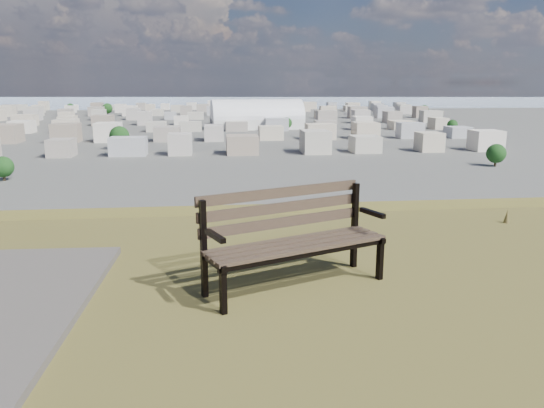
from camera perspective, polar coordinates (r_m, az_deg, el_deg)
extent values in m
cube|color=#483B29|center=(4.45, 3.80, -4.92)|extent=(1.53, 0.69, 0.03)
cube|color=#483B29|center=(4.54, 3.07, -4.56)|extent=(1.53, 0.69, 0.03)
cube|color=#483B29|center=(4.63, 2.36, -4.20)|extent=(1.53, 0.69, 0.03)
cube|color=#483B29|center=(4.72, 1.68, -3.87)|extent=(1.53, 0.69, 0.03)
cube|color=#483B29|center=(4.74, 1.25, -1.97)|extent=(1.51, 0.65, 0.09)
cube|color=#483B29|center=(4.72, 1.12, -0.38)|extent=(1.51, 0.65, 0.09)
cube|color=#483B29|center=(4.72, 0.99, 1.23)|extent=(1.51, 0.65, 0.09)
cube|color=black|center=(4.16, -5.28, -9.16)|extent=(0.06, 0.07, 0.40)
cube|color=black|center=(4.43, -7.36, -4.86)|extent=(0.06, 0.07, 0.83)
cube|color=black|center=(4.26, -6.31, -6.20)|extent=(0.21, 0.43, 0.05)
cube|color=black|center=(4.15, -6.14, -3.44)|extent=(0.17, 0.32, 0.04)
cube|color=black|center=(4.94, 11.54, -5.75)|extent=(0.06, 0.07, 0.40)
cube|color=black|center=(5.17, 8.88, -2.31)|extent=(0.06, 0.07, 0.83)
cube|color=black|center=(5.02, 10.30, -3.34)|extent=(0.21, 0.43, 0.05)
cube|color=black|center=(4.93, 10.74, -0.95)|extent=(0.17, 0.32, 0.04)
cube|color=black|center=(4.46, 3.86, -5.45)|extent=(1.52, 0.66, 0.04)
cube|color=black|center=(4.74, 1.62, -4.31)|extent=(1.52, 0.66, 0.04)
cone|color=brown|center=(7.43, 23.97, -1.20)|extent=(0.08, 0.08, 0.18)
cube|color=silver|center=(318.03, -1.65, 8.64)|extent=(55.55, 28.16, 5.94)
cylinder|color=white|center=(317.82, -1.65, 9.17)|extent=(55.55, 28.16, 22.56)
cube|color=silver|center=(212.60, -22.30, 5.69)|extent=(11.00, 11.00, 7.00)
cube|color=#A1958A|center=(207.27, -15.88, 6.00)|extent=(11.00, 11.00, 7.00)
cube|color=beige|center=(204.62, -9.21, 6.24)|extent=(11.00, 11.00, 7.00)
cube|color=#A8A8AD|center=(204.78, -2.45, 6.40)|extent=(11.00, 11.00, 7.00)
cube|color=beige|center=(207.72, 4.21, 6.47)|extent=(11.00, 11.00, 7.00)
cube|color=gray|center=(213.34, 10.61, 6.45)|extent=(11.00, 11.00, 7.00)
cube|color=beige|center=(221.44, 16.60, 6.37)|extent=(11.00, 11.00, 7.00)
cube|color=#BBB2A9|center=(231.74, 22.12, 6.23)|extent=(11.00, 11.00, 7.00)
cube|color=#A1958A|center=(271.15, -26.81, 6.63)|extent=(11.00, 11.00, 7.00)
cube|color=beige|center=(263.73, -21.89, 6.95)|extent=(11.00, 11.00, 7.00)
cube|color=#A8A8AD|center=(258.34, -16.72, 7.22)|extent=(11.00, 11.00, 7.00)
cube|color=beige|center=(255.09, -11.38, 7.45)|extent=(11.00, 11.00, 7.00)
cube|color=gray|center=(254.09, -5.93, 7.61)|extent=(11.00, 11.00, 7.00)
cube|color=beige|center=(255.34, -0.49, 7.70)|extent=(11.00, 11.00, 7.00)
cube|color=#BBB2A9|center=(258.82, 4.85, 7.73)|extent=(11.00, 11.00, 7.00)
cube|color=silver|center=(264.45, 10.01, 7.69)|extent=(11.00, 11.00, 7.00)
cube|color=#A1958A|center=(272.08, 14.91, 7.60)|extent=(11.00, 11.00, 7.00)
cube|color=beige|center=(281.56, 19.52, 7.46)|extent=(11.00, 11.00, 7.00)
cube|color=beige|center=(322.09, -25.76, 7.52)|extent=(11.00, 11.00, 7.00)
cube|color=gray|center=(314.96, -21.61, 7.80)|extent=(11.00, 11.00, 7.00)
cube|color=beige|center=(309.52, -17.29, 8.05)|extent=(11.00, 11.00, 7.00)
cube|color=#BBB2A9|center=(305.88, -12.83, 8.25)|extent=(11.00, 11.00, 7.00)
cube|color=silver|center=(304.10, -8.29, 8.41)|extent=(11.00, 11.00, 7.00)
cube|color=#A1958A|center=(304.20, -3.72, 8.52)|extent=(11.00, 11.00, 7.00)
cube|color=beige|center=(306.19, 0.82, 8.57)|extent=(11.00, 11.00, 7.00)
cube|color=#A8A8AD|center=(310.03, 5.28, 8.57)|extent=(11.00, 11.00, 7.00)
cube|color=beige|center=(315.65, 9.60, 8.53)|extent=(11.00, 11.00, 7.00)
cube|color=gray|center=(322.97, 13.75, 8.44)|extent=(11.00, 11.00, 7.00)
cube|color=beige|center=(331.86, 17.69, 8.31)|extent=(11.00, 11.00, 7.00)
cube|color=silver|center=(373.16, -25.00, 8.16)|extent=(11.00, 11.00, 7.00)
cube|color=#A1958A|center=(366.23, -21.41, 8.41)|extent=(11.00, 11.00, 7.00)
cube|color=beige|center=(360.77, -17.69, 8.63)|extent=(11.00, 11.00, 7.00)
cube|color=#A8A8AD|center=(356.85, -13.87, 8.82)|extent=(11.00, 11.00, 7.00)
cube|color=beige|center=(354.51, -9.98, 8.98)|extent=(11.00, 11.00, 7.00)
cube|color=gray|center=(353.78, -6.05, 9.09)|extent=(11.00, 11.00, 7.00)
cube|color=beige|center=(354.69, -2.12, 9.16)|extent=(11.00, 11.00, 7.00)
cube|color=#BBB2A9|center=(357.20, 1.77, 9.19)|extent=(11.00, 11.00, 7.00)
cube|color=silver|center=(361.30, 5.59, 9.18)|extent=(11.00, 11.00, 7.00)
cube|color=#A1958A|center=(366.92, 9.31, 9.13)|extent=(11.00, 11.00, 7.00)
cube|color=beige|center=(374.00, 12.90, 9.05)|extent=(11.00, 11.00, 7.00)
cube|color=#A8A8AD|center=(382.46, 16.34, 8.93)|extent=(11.00, 11.00, 7.00)
cube|color=gray|center=(424.31, -24.43, 8.65)|extent=(11.00, 11.00, 7.00)
cube|color=beige|center=(417.55, -21.26, 8.87)|extent=(11.00, 11.00, 7.00)
cube|color=#BBB2A9|center=(412.07, -18.00, 9.07)|extent=(11.00, 11.00, 7.00)
cube|color=silver|center=(407.93, -14.66, 9.25)|extent=(11.00, 11.00, 7.00)
cube|color=#A1958A|center=(405.17, -11.26, 9.40)|extent=(11.00, 11.00, 7.00)
cube|color=beige|center=(403.83, -7.82, 9.51)|extent=(11.00, 11.00, 7.00)
cube|color=#A8A8AD|center=(403.91, -4.36, 9.59)|extent=(11.00, 11.00, 7.00)
cube|color=beige|center=(405.41, -0.92, 9.64)|extent=(11.00, 11.00, 7.00)
cube|color=gray|center=(408.32, 2.48, 9.65)|extent=(11.00, 11.00, 7.00)
cube|color=beige|center=(412.60, 5.82, 9.63)|extent=(11.00, 11.00, 7.00)
cube|color=#BBB2A9|center=(418.22, 9.09, 9.58)|extent=(11.00, 11.00, 7.00)
cube|color=silver|center=(425.13, 12.25, 9.51)|extent=(11.00, 11.00, 7.00)
cube|color=#A1958A|center=(433.25, 15.31, 9.40)|extent=(11.00, 11.00, 7.00)
cube|color=beige|center=(483.27, -26.71, 8.82)|extent=(11.00, 11.00, 7.00)
cube|color=#A8A8AD|center=(475.53, -23.97, 9.03)|extent=(11.00, 11.00, 7.00)
cube|color=beige|center=(468.88, -21.14, 9.23)|extent=(11.00, 11.00, 7.00)
cube|color=gray|center=(463.39, -18.24, 9.42)|extent=(11.00, 11.00, 7.00)
cube|color=beige|center=(459.09, -15.27, 9.58)|extent=(11.00, 11.00, 7.00)
cube|color=#BBB2A9|center=(456.01, -12.25, 9.72)|extent=(11.00, 11.00, 7.00)
cube|color=silver|center=(454.18, -9.19, 9.83)|extent=(11.00, 11.00, 7.00)
cube|color=#A1958A|center=(453.61, -6.12, 9.92)|extent=(11.00, 11.00, 7.00)
cube|color=beige|center=(454.32, -3.05, 9.98)|extent=(11.00, 11.00, 7.00)
cube|color=#A8A8AD|center=(456.28, 0.01, 10.01)|extent=(11.00, 11.00, 7.00)
cube|color=beige|center=(459.50, 3.03, 10.01)|extent=(11.00, 11.00, 7.00)
cube|color=gray|center=(463.93, 6.01, 9.99)|extent=(11.00, 11.00, 7.00)
cube|color=beige|center=(469.55, 8.91, 9.94)|extent=(11.00, 11.00, 7.00)
cube|color=#BBB2A9|center=(476.32, 11.74, 9.87)|extent=(11.00, 11.00, 7.00)
cube|color=silver|center=(484.18, 14.49, 9.78)|extent=(11.00, 11.00, 7.00)
cube|color=#A1958A|center=(534.32, -26.09, 9.14)|extent=(11.00, 11.00, 7.00)
cube|color=beige|center=(526.78, -23.60, 9.34)|extent=(11.00, 11.00, 7.00)
cube|color=#A8A8AD|center=(520.24, -21.05, 9.52)|extent=(11.00, 11.00, 7.00)
cube|color=beige|center=(514.73, -18.43, 9.69)|extent=(11.00, 11.00, 7.00)
cube|color=gray|center=(510.30, -15.76, 9.84)|extent=(11.00, 11.00, 7.00)
cube|color=beige|center=(506.96, -13.04, 9.98)|extent=(11.00, 11.00, 7.00)
cube|color=#BBB2A9|center=(504.75, -10.30, 10.09)|extent=(11.00, 11.00, 7.00)
cube|color=silver|center=(503.67, -7.53, 10.18)|extent=(11.00, 11.00, 7.00)
cube|color=#A1958A|center=(503.73, -4.76, 10.24)|extent=(11.00, 11.00, 7.00)
cube|color=beige|center=(504.93, -1.99, 10.28)|extent=(11.00, 11.00, 7.00)
cube|color=#A8A8AD|center=(507.27, 0.76, 10.30)|extent=(11.00, 11.00, 7.00)
cube|color=beige|center=(510.73, 3.48, 10.30)|extent=(11.00, 11.00, 7.00)
cube|color=gray|center=(515.28, 6.15, 10.27)|extent=(11.00, 11.00, 7.00)
cube|color=beige|center=(520.90, 8.77, 10.22)|extent=(11.00, 11.00, 7.00)
cube|color=#BBB2A9|center=(527.55, 11.33, 10.16)|extent=(11.00, 11.00, 7.00)
cube|color=silver|center=(535.20, 13.82, 10.07)|extent=(11.00, 11.00, 7.00)
cube|color=#A1958A|center=(585.43, -25.57, 9.41)|extent=(11.00, 11.00, 7.00)
cube|color=beige|center=(578.06, -23.30, 9.59)|extent=(11.00, 11.00, 7.00)
cube|color=#A8A8AD|center=(571.60, -20.97, 9.76)|extent=(11.00, 11.00, 7.00)
cube|color=beige|center=(566.09, -18.59, 9.92)|extent=(11.00, 11.00, 7.00)
cube|color=gray|center=(561.55, -16.16, 10.06)|extent=(11.00, 11.00, 7.00)
cube|color=beige|center=(558.00, -13.69, 10.18)|extent=(11.00, 11.00, 7.00)
cube|color=#BBB2A9|center=(555.47, -11.20, 10.29)|extent=(11.00, 11.00, 7.00)
cube|color=silver|center=(553.97, -8.69, 10.38)|extent=(11.00, 11.00, 7.00)
cube|color=#A1958A|center=(553.51, -6.16, 10.45)|extent=(11.00, 11.00, 7.00)
cube|color=beige|center=(554.08, -3.64, 10.50)|extent=(11.00, 11.00, 7.00)
cube|color=#A8A8AD|center=(555.70, -1.12, 10.53)|extent=(11.00, 11.00, 7.00)
cube|color=beige|center=(558.34, 1.37, 10.54)|extent=(11.00, 11.00, 7.00)
cube|color=gray|center=(561.99, 3.84, 10.53)|extent=(11.00, 11.00, 7.00)
cube|color=beige|center=(566.64, 6.27, 10.50)|extent=(11.00, 11.00, 7.00)
cube|color=#BBB2A9|center=(572.26, 8.66, 10.46)|extent=(11.00, 11.00, 7.00)
cube|color=silver|center=(578.82, 10.99, 10.40)|extent=(11.00, 11.00, 7.00)
cube|color=#A1958A|center=(586.29, 13.27, 10.32)|extent=(11.00, 11.00, 7.00)
cylinder|color=#36291B|center=(188.61, 22.89, 4.08)|extent=(0.80, 0.80, 2.10)
sphere|color=black|center=(188.20, 22.97, 5.03)|extent=(6.30, 6.30, 6.30)
cylinder|color=#36291B|center=(227.77, -16.03, 6.03)|extent=(0.80, 0.80, 2.70)
sphere|color=black|center=(227.35, -16.10, 7.04)|extent=(8.10, 8.10, 8.10)
cylinder|color=#36291B|center=(313.06, 18.79, 7.53)|extent=(0.80, 0.80, 1.95)
sphere|color=black|center=(312.83, 18.83, 8.06)|extent=(5.85, 5.85, 5.85)
cylinder|color=#36291B|center=(408.46, 2.48, 9.32)|extent=(0.80, 0.80, 2.25)
sphere|color=black|center=(408.26, 2.48, 9.79)|extent=(6.75, 6.75, 6.75)
cylinder|color=#36291B|center=(472.11, -17.25, 9.28)|extent=(0.80, 0.80, 2.85)
sphere|color=black|center=(471.90, -17.29, 9.80)|extent=(8.55, 8.55, 8.55)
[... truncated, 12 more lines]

